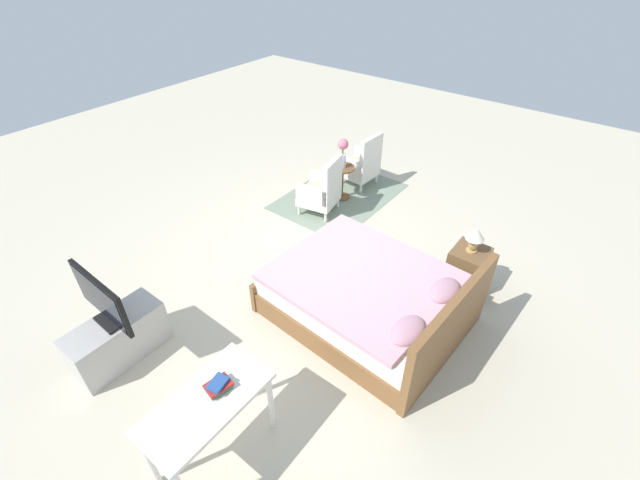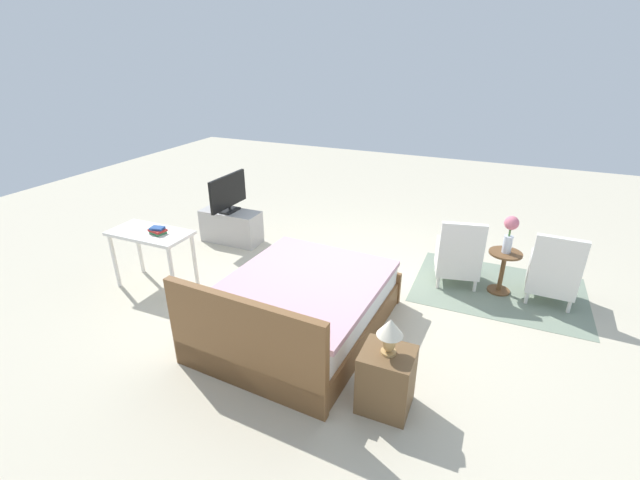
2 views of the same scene
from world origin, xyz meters
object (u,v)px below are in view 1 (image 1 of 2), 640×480
(tv_flatscreen, at_px, (101,300))
(book_stack, at_px, (218,386))
(bed, at_px, (369,298))
(vanity_desk, at_px, (208,410))
(flower_vase, at_px, (343,150))
(armchair_by_window_right, at_px, (322,191))
(tv_stand, at_px, (118,339))
(nightstand, at_px, (466,269))
(table_lamp, at_px, (475,236))
(armchair_by_window_left, at_px, (362,165))
(side_table, at_px, (342,179))

(tv_flatscreen, relative_size, book_stack, 3.86)
(tv_flatscreen, height_order, book_stack, tv_flatscreen)
(book_stack, bearing_deg, bed, 175.23)
(vanity_desk, bearing_deg, tv_flatscreen, -93.05)
(flower_vase, relative_size, tv_flatscreen, 0.55)
(armchair_by_window_right, xyz_separation_m, flower_vase, (-0.55, -0.02, 0.47))
(tv_stand, height_order, tv_flatscreen, tv_flatscreen)
(vanity_desk, bearing_deg, nightstand, 165.85)
(tv_flatscreen, bearing_deg, table_lamp, 143.05)
(tv_flatscreen, bearing_deg, nightstand, 143.06)
(tv_stand, xyz_separation_m, vanity_desk, (0.09, 1.59, 0.40))
(bed, height_order, nightstand, bed)
(bed, xyz_separation_m, tv_stand, (2.05, -1.76, -0.04))
(vanity_desk, bearing_deg, armchair_by_window_left, -161.01)
(armchair_by_window_right, bearing_deg, nightstand, 83.44)
(flower_vase, distance_m, table_lamp, 2.60)
(bed, height_order, armchair_by_window_right, bed)
(table_lamp, bearing_deg, armchair_by_window_left, -119.54)
(armchair_by_window_right, relative_size, vanity_desk, 0.88)
(armchair_by_window_right, relative_size, side_table, 1.64)
(armchair_by_window_right, bearing_deg, tv_flatscreen, 0.46)
(nightstand, distance_m, tv_stand, 4.03)
(side_table, bearing_deg, book_stack, 22.25)
(tv_flatscreen, bearing_deg, vanity_desk, 86.95)
(armchair_by_window_right, relative_size, flower_vase, 1.93)
(tv_flatscreen, bearing_deg, tv_stand, 178.67)
(flower_vase, relative_size, nightstand, 0.83)
(side_table, xyz_separation_m, flower_vase, (0.00, 0.00, 0.50))
(armchair_by_window_left, height_order, book_stack, armchair_by_window_left)
(armchair_by_window_right, distance_m, book_stack, 3.83)
(bed, relative_size, flower_vase, 4.59)
(vanity_desk, bearing_deg, bed, 175.49)
(armchair_by_window_left, distance_m, side_table, 0.56)
(book_stack, bearing_deg, armchair_by_window_left, -160.45)
(bed, distance_m, armchair_by_window_left, 3.12)
(table_lamp, bearing_deg, bed, -29.68)
(tv_stand, bearing_deg, nightstand, 143.04)
(side_table, xyz_separation_m, vanity_desk, (4.14, 1.63, 0.30))
(armchair_by_window_left, distance_m, flower_vase, 0.73)
(book_stack, bearing_deg, tv_flatscreen, -88.02)
(flower_vase, bearing_deg, book_stack, 22.25)
(armchair_by_window_left, bearing_deg, armchair_by_window_right, -0.06)
(flower_vase, distance_m, vanity_desk, 4.45)
(side_table, distance_m, tv_flatscreen, 4.08)
(armchair_by_window_left, relative_size, armchair_by_window_right, 1.00)
(flower_vase, bearing_deg, side_table, -90.00)
(flower_vase, bearing_deg, bed, 42.05)
(table_lamp, xyz_separation_m, vanity_desk, (3.31, -0.83, -0.13))
(book_stack, bearing_deg, nightstand, 165.28)
(bed, height_order, tv_stand, bed)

